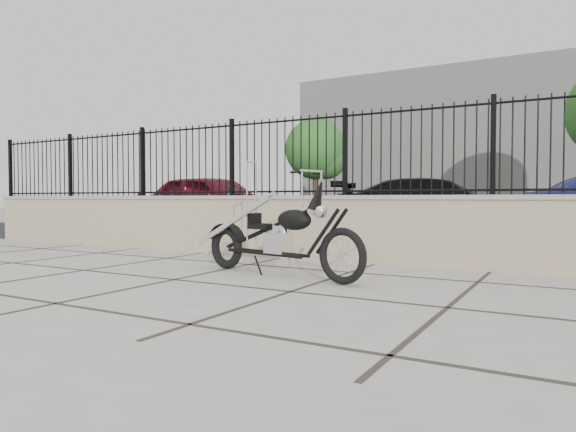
# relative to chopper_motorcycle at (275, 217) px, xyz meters

# --- Properties ---
(ground_plane) EXTENTS (90.00, 90.00, 0.00)m
(ground_plane) POSITION_rel_chopper_motorcycle_xyz_m (-0.83, -0.83, -0.70)
(ground_plane) COLOR #99968E
(ground_plane) RESTS_ON ground
(parking_lot) EXTENTS (30.00, 30.00, 0.00)m
(parking_lot) POSITION_rel_chopper_motorcycle_xyz_m (-0.83, 11.67, -0.70)
(parking_lot) COLOR black
(parking_lot) RESTS_ON ground
(retaining_wall) EXTENTS (14.00, 0.36, 0.96)m
(retaining_wall) POSITION_rel_chopper_motorcycle_xyz_m (-0.83, 1.67, -0.22)
(retaining_wall) COLOR gray
(retaining_wall) RESTS_ON ground_plane
(iron_fence) EXTENTS (14.00, 0.08, 1.20)m
(iron_fence) POSITION_rel_chopper_motorcycle_xyz_m (-0.83, 1.67, 0.86)
(iron_fence) COLOR black
(iron_fence) RESTS_ON retaining_wall
(background_building) EXTENTS (22.00, 6.00, 8.00)m
(background_building) POSITION_rel_chopper_motorcycle_xyz_m (-0.83, 25.67, 3.30)
(background_building) COLOR beige
(background_building) RESTS_ON ground_plane
(chopper_motorcycle) EXTENTS (2.36, 0.92, 1.40)m
(chopper_motorcycle) POSITION_rel_chopper_motorcycle_xyz_m (0.00, 0.00, 0.00)
(chopper_motorcycle) COLOR black
(chopper_motorcycle) RESTS_ON ground_plane
(car_red) EXTENTS (4.72, 2.18, 1.56)m
(car_red) POSITION_rel_chopper_motorcycle_xyz_m (-5.29, 5.62, 0.08)
(car_red) COLOR #4E0B17
(car_red) RESTS_ON parking_lot
(car_black) EXTENTS (5.04, 2.88, 1.38)m
(car_black) POSITION_rel_chopper_motorcycle_xyz_m (0.30, 6.78, -0.01)
(car_black) COLOR black
(car_black) RESTS_ON parking_lot
(bollard_a) EXTENTS (0.16, 0.16, 1.08)m
(bollard_a) POSITION_rel_chopper_motorcycle_xyz_m (-3.71, 4.23, -0.16)
(bollard_a) COLOR blue
(bollard_a) RESTS_ON ground_plane
(bollard_b) EXTENTS (0.15, 0.15, 0.96)m
(bollard_b) POSITION_rel_chopper_motorcycle_xyz_m (2.38, 3.33, -0.22)
(bollard_b) COLOR #0B51A5
(bollard_b) RESTS_ON ground_plane
(tree_left) EXTENTS (2.79, 2.79, 4.71)m
(tree_left) POSITION_rel_chopper_motorcycle_xyz_m (-7.44, 16.00, 2.60)
(tree_left) COLOR #382619
(tree_left) RESTS_ON ground_plane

